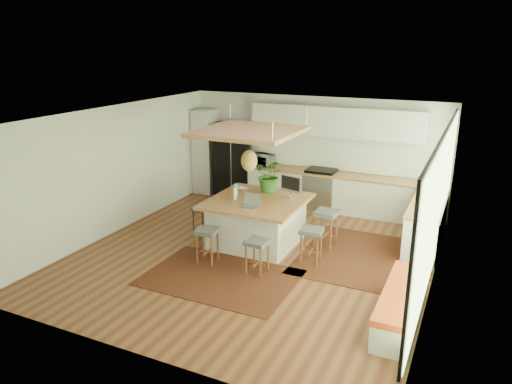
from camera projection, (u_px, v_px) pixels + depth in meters
The scene contains 33 objects.
floor at pixel (254, 254), 9.39m from camera, with size 7.00×7.00×0.00m, color #512817.
ceiling at pixel (254, 115), 8.59m from camera, with size 7.00×7.00×0.00m, color white.
wall_back at pixel (314, 151), 12.02m from camera, with size 6.50×6.50×0.00m, color silver.
wall_front at pixel (133, 261), 5.96m from camera, with size 6.50×6.50×0.00m, color silver.
wall_left at pixel (117, 169), 10.31m from camera, with size 7.00×7.00×0.00m, color silver.
wall_right at pixel (439, 213), 7.67m from camera, with size 7.00×7.00×0.00m, color silver.
window_wall at pixel (437, 210), 7.67m from camera, with size 0.10×6.20×2.60m, color black, non-canonical shape.
pantry at pixel (206, 152), 13.00m from camera, with size 0.55×0.60×2.25m, color silver.
back_counter_base at pixel (330, 192), 11.79m from camera, with size 4.20×0.60×0.88m, color silver.
back_counter_top at pixel (331, 174), 11.65m from camera, with size 4.24×0.64×0.05m, color brown.
backsplash at pixel (336, 153), 11.78m from camera, with size 4.20×0.02×0.80m, color white.
upper_cabinets at pixel (335, 122), 11.40m from camera, with size 4.20×0.34×0.70m, color silver.
range at pixel (321, 189), 11.87m from camera, with size 0.76×0.62×1.00m, color #A5A5AA, non-canonical shape.
right_counter_base at pixel (427, 223), 9.80m from camera, with size 0.60×2.50×0.88m, color silver.
right_counter_top at pixel (429, 201), 9.66m from camera, with size 0.64×2.54×0.05m, color brown.
window_bench at pixel (401, 305), 7.08m from camera, with size 0.52×2.00×0.50m, color silver, non-canonical shape.
ceiling_panel at pixel (249, 145), 9.25m from camera, with size 1.86×1.86×0.80m, color brown, non-canonical shape.
rug_near at pixel (220, 277), 8.45m from camera, with size 2.60×1.80×0.01m, color black.
rug_right at pixel (350, 255), 9.34m from camera, with size 1.80×2.60×0.01m, color black.
fridge at pixel (233, 162), 12.74m from camera, with size 0.97×0.76×1.94m, color black, non-canonical shape.
island at pixel (257, 222), 9.79m from camera, with size 1.85×1.85×0.93m, color brown, non-canonical shape.
stool_near_left at pixel (207, 244), 8.97m from camera, with size 0.39×0.39×0.65m, color #3F4246, non-canonical shape.
stool_near_right at pixel (257, 255), 8.51m from camera, with size 0.38×0.38×0.64m, color #3F4246, non-canonical shape.
stool_right_front at pixel (311, 245), 8.95m from camera, with size 0.40×0.40×0.67m, color #3F4246, non-canonical shape.
stool_right_back at pixel (326, 229), 9.69m from camera, with size 0.44×0.44×0.74m, color #3F4246, non-canonical shape.
stool_left_side at pixel (203, 219), 10.26m from camera, with size 0.38×0.38×0.63m, color #3F4246, non-canonical shape.
laptop at pixel (249, 201), 9.20m from camera, with size 0.34×0.36×0.26m, color #A5A5AA, non-canonical shape.
monitor at pixel (291, 185), 9.73m from camera, with size 0.49×0.18×0.46m, color #A5A5AA, non-canonical shape.
microwave at pixel (263, 159), 12.32m from camera, with size 0.52×0.29×0.36m, color #A5A5AA.
island_plant at pixel (270, 179), 10.09m from camera, with size 0.66×0.73×0.57m, color #1E4C19.
island_bowl at pixel (243, 189), 10.30m from camera, with size 0.21×0.21×0.05m, color white.
island_bottle_0 at pixel (235, 191), 9.93m from camera, with size 0.07×0.07×0.19m, color #38B8E2.
island_bottle_1 at pixel (236, 195), 9.65m from camera, with size 0.07×0.07×0.19m, color white.
Camera 1 is at (3.69, -7.78, 3.94)m, focal length 33.90 mm.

